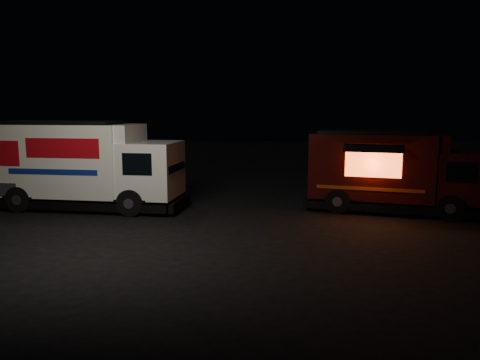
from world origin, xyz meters
TOP-DOWN VIEW (x-y plane):
  - ground at (0.00, 0.00)m, footprint 80.00×80.00m
  - white_truck at (-3.38, 2.11)m, footprint 7.44×3.08m
  - red_truck at (8.02, 2.36)m, footprint 6.74×3.83m

SIDE VIEW (x-z plane):
  - ground at x=0.00m, z-range 0.00..0.00m
  - red_truck at x=8.02m, z-range 0.00..2.96m
  - white_truck at x=-3.38m, z-range 0.00..3.29m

